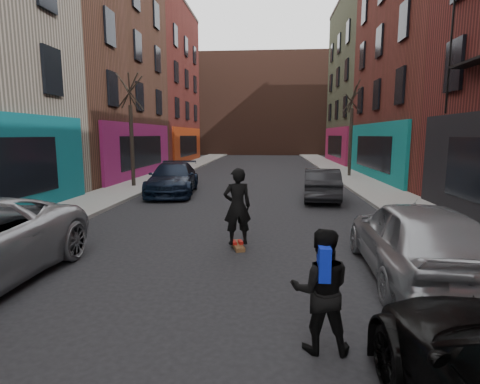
% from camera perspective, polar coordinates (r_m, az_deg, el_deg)
% --- Properties ---
extents(sidewalk_left, '(2.50, 84.00, 0.13)m').
position_cam_1_polar(sidewalk_left, '(32.03, -8.48, 3.74)').
color(sidewalk_left, gray).
rests_on(sidewalk_left, ground).
extents(sidewalk_right, '(2.50, 84.00, 0.13)m').
position_cam_1_polar(sidewalk_right, '(31.64, 14.19, 3.51)').
color(sidewalk_right, gray).
rests_on(sidewalk_right, ground).
extents(building_far, '(40.00, 10.00, 14.00)m').
position_cam_1_polar(building_far, '(57.25, 3.70, 12.90)').
color(building_far, '#47281E').
rests_on(building_far, ground).
extents(tree_left_far, '(2.00, 2.00, 6.50)m').
position_cam_1_polar(tree_left_far, '(20.40, -16.27, 10.05)').
color(tree_left_far, black).
rests_on(tree_left_far, sidewalk_left).
extents(tree_right_far, '(2.00, 2.00, 6.80)m').
position_cam_1_polar(tree_right_far, '(25.63, 16.61, 10.02)').
color(tree_right_far, black).
rests_on(tree_right_far, sidewalk_right).
extents(parked_left_end, '(2.59, 5.28, 1.48)m').
position_cam_1_polar(parked_left_end, '(17.92, -10.15, 2.03)').
color(parked_left_end, black).
rests_on(parked_left_end, ground).
extents(parked_right_far, '(2.05, 4.71, 1.58)m').
position_cam_1_polar(parked_right_far, '(8.00, 25.26, -6.51)').
color(parked_right_far, '#989BA0').
rests_on(parked_right_far, ground).
extents(parked_right_end, '(1.81, 4.25, 1.36)m').
position_cam_1_polar(parked_right_end, '(16.48, 12.31, 1.19)').
color(parked_right_end, black).
rests_on(parked_right_end, ground).
extents(skateboard, '(0.44, 0.83, 0.10)m').
position_cam_1_polar(skateboard, '(9.38, -0.40, -8.19)').
color(skateboard, brown).
rests_on(skateboard, ground).
extents(skateboarder, '(0.79, 0.63, 1.89)m').
position_cam_1_polar(skateboarder, '(9.14, -0.41, -2.20)').
color(skateboarder, black).
rests_on(skateboarder, skateboard).
extents(pedestrian, '(0.80, 0.64, 1.62)m').
position_cam_1_polar(pedestrian, '(5.03, 12.23, -14.34)').
color(pedestrian, black).
rests_on(pedestrian, ground).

